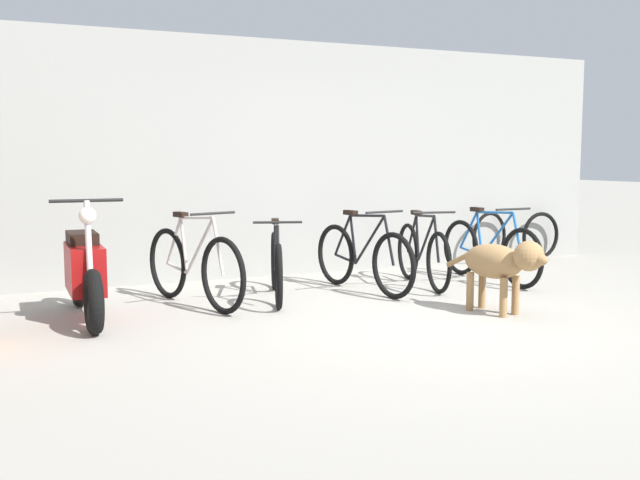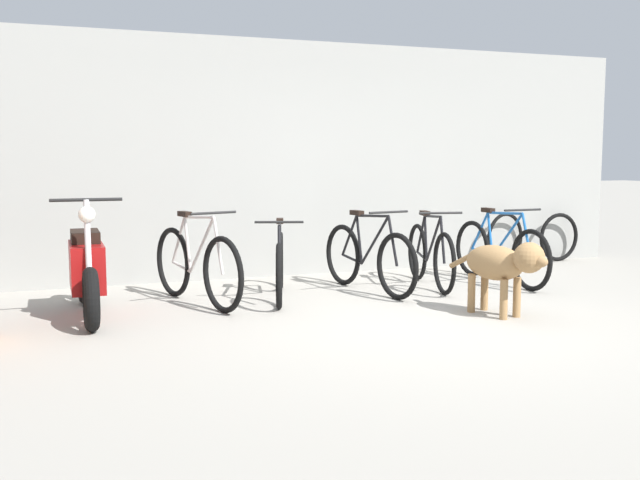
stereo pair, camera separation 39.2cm
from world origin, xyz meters
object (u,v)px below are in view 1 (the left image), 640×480
(spare_tire_left, at_px, (489,237))
(stray_dog, at_px, (501,263))
(bicycle_1, at_px, (276,266))
(bicycle_3, at_px, (422,254))
(bicycle_4, at_px, (489,251))
(bicycle_0, at_px, (194,267))
(bicycle_2, at_px, (363,258))
(motorcycle, at_px, (85,273))
(spare_tire_right, at_px, (541,236))

(spare_tire_left, bearing_deg, stray_dog, -125.26)
(bicycle_1, xyz_separation_m, bicycle_3, (1.72, 0.04, 0.02))
(bicycle_1, bearing_deg, bicycle_4, 108.29)
(bicycle_3, bearing_deg, bicycle_0, -77.21)
(bicycle_2, distance_m, bicycle_3, 0.75)
(bicycle_1, relative_size, bicycle_3, 1.01)
(bicycle_0, relative_size, stray_dog, 1.52)
(motorcycle, bearing_deg, stray_dog, 70.36)
(bicycle_3, xyz_separation_m, spare_tire_left, (1.75, 1.14, -0.00))
(spare_tire_left, bearing_deg, bicycle_1, -161.16)
(bicycle_2, relative_size, bicycle_4, 0.95)
(bicycle_1, bearing_deg, bicycle_0, -71.20)
(bicycle_2, xyz_separation_m, motorcycle, (-2.82, -0.23, 0.05))
(stray_dog, distance_m, spare_tire_left, 3.31)
(stray_dog, relative_size, spare_tire_right, 1.66)
(bicycle_2, bearing_deg, bicycle_3, 83.53)
(bicycle_3, bearing_deg, bicycle_1, -76.80)
(bicycle_0, relative_size, bicycle_4, 0.95)
(spare_tire_left, bearing_deg, bicycle_0, -164.59)
(bicycle_2, bearing_deg, spare_tire_right, 100.20)
(bicycle_0, xyz_separation_m, spare_tire_left, (4.31, 1.19, -0.03))
(bicycle_1, distance_m, motorcycle, 1.87)
(bicycle_1, distance_m, spare_tire_right, 4.50)
(stray_dog, xyz_separation_m, spare_tire_right, (2.78, 2.71, -0.14))
(bicycle_4, bearing_deg, spare_tire_right, 122.93)
(bicycle_1, relative_size, bicycle_4, 0.91)
(bicycle_4, height_order, stray_dog, bicycle_4)
(bicycle_1, bearing_deg, spare_tire_left, 127.48)
(bicycle_2, xyz_separation_m, stray_dog, (0.59, -1.53, 0.11))
(bicycle_4, xyz_separation_m, spare_tire_left, (0.90, 1.20, -0.01))
(bicycle_3, distance_m, motorcycle, 3.58)
(bicycle_1, xyz_separation_m, motorcycle, (-1.85, -0.22, 0.07))
(stray_dog, bearing_deg, spare_tire_right, 119.81)
(bicycle_0, xyz_separation_m, motorcycle, (-1.01, -0.22, 0.03))
(spare_tire_left, bearing_deg, bicycle_2, -154.81)
(stray_dog, bearing_deg, bicycle_1, -148.62)
(bicycle_0, bearing_deg, bicycle_1, 74.34)
(bicycle_0, height_order, spare_tire_left, bicycle_0)
(stray_dog, bearing_deg, spare_tire_left, 130.25)
(bicycle_1, bearing_deg, motorcycle, -64.45)
(bicycle_2, bearing_deg, spare_tire_left, 106.04)
(bicycle_1, relative_size, bicycle_2, 0.96)
(bicycle_3, bearing_deg, spare_tire_right, 125.44)
(spare_tire_right, bearing_deg, bicycle_3, -156.33)
(bicycle_2, relative_size, spare_tire_left, 2.44)
(motorcycle, relative_size, spare_tire_right, 2.67)
(spare_tire_left, bearing_deg, spare_tire_right, 0.29)
(spare_tire_left, height_order, spare_tire_right, spare_tire_left)
(bicycle_1, height_order, bicycle_3, bicycle_3)
(spare_tire_right, bearing_deg, stray_dog, -135.70)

